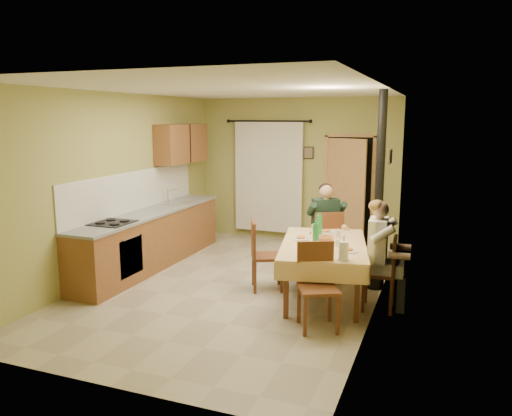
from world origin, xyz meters
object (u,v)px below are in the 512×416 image
at_px(chair_right, 380,287).
at_px(chair_left, 266,269).
at_px(chair_far, 325,255).
at_px(chair_near, 318,304).
at_px(man_far, 326,218).
at_px(man_right, 381,242).
at_px(stove_flue, 378,218).
at_px(dining_table, 323,270).

bearing_deg(chair_right, chair_left, 79.74).
relative_size(chair_far, chair_near, 1.01).
relative_size(chair_far, man_far, 0.73).
height_order(chair_near, man_far, man_far).
relative_size(man_right, stove_flue, 0.50).
distance_m(chair_far, man_far, 0.59).
xyz_separation_m(chair_right, man_right, (-0.01, -0.00, 0.59)).
xyz_separation_m(chair_near, man_right, (0.58, 0.85, 0.59)).
bearing_deg(chair_near, man_right, -150.90).
bearing_deg(man_right, dining_table, 74.63).
bearing_deg(man_far, chair_left, -148.86).
distance_m(chair_far, chair_left, 1.20).
xyz_separation_m(man_right, stove_flue, (-0.14, 0.81, 0.15)).
height_order(man_right, stove_flue, stove_flue).
bearing_deg(chair_far, stove_flue, -55.00).
xyz_separation_m(man_far, man_right, (0.98, -1.25, 0.00)).
distance_m(man_right, stove_flue, 0.84).
relative_size(chair_left, man_right, 0.72).
relative_size(chair_right, chair_left, 0.96).
bearing_deg(stove_flue, chair_far, 153.11).
height_order(chair_far, chair_right, chair_far).
distance_m(dining_table, chair_left, 0.84).
relative_size(chair_right, stove_flue, 0.34).
bearing_deg(man_right, stove_flue, 7.07).
bearing_deg(chair_right, chair_far, 35.96).
relative_size(chair_near, stove_flue, 0.36).
height_order(chair_right, chair_left, chair_left).
xyz_separation_m(chair_far, man_right, (0.98, -1.24, 0.59)).
xyz_separation_m(dining_table, chair_left, (-0.84, 0.04, -0.09)).
xyz_separation_m(dining_table, chair_far, (-0.21, 1.07, -0.09)).
height_order(dining_table, chair_left, chair_left).
relative_size(dining_table, chair_right, 2.16).
bearing_deg(chair_left, chair_near, 19.05).
bearing_deg(chair_near, chair_far, -105.67).
xyz_separation_m(chair_right, man_far, (-1.00, 1.25, 0.59)).
bearing_deg(dining_table, stove_flue, 34.02).
distance_m(chair_left, stove_flue, 1.74).
bearing_deg(stove_flue, dining_table, -134.19).
bearing_deg(man_far, dining_table, -106.61).
bearing_deg(man_right, chair_left, 79.66).
bearing_deg(dining_table, man_right, -24.46).
distance_m(dining_table, chair_right, 0.80).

